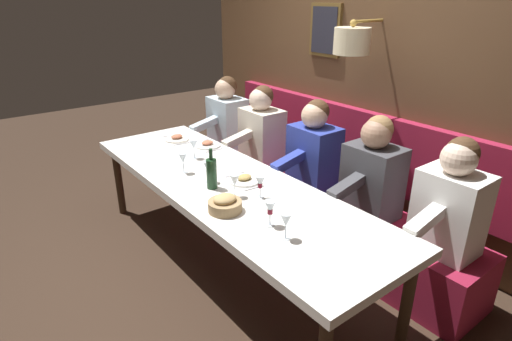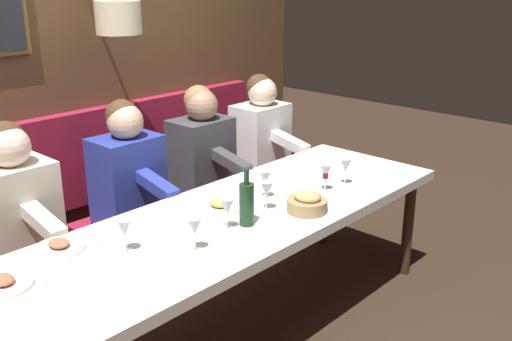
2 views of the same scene
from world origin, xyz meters
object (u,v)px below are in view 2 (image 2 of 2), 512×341
(wine_glass_2, at_px, (227,208))
(diner_far, at_px, (16,199))
(dining_table, at_px, (224,229))
(wine_glass_3, at_px, (326,172))
(bread_bowl, at_px, (307,203))
(wine_glass_6, at_px, (125,229))
(wine_glass_4, at_px, (267,190))
(diner_near, at_px, (202,146))
(wine_glass_5, at_px, (195,228))
(diner_middle, at_px, (128,167))
(wine_glass_0, at_px, (346,166))
(wine_bottle, at_px, (247,204))
(wine_glass_1, at_px, (265,179))
(diner_nearest, at_px, (261,130))

(wine_glass_2, bearing_deg, diner_far, 31.85)
(dining_table, relative_size, wine_glass_2, 18.02)
(wine_glass_3, bearing_deg, bread_bowl, 109.68)
(diner_far, distance_m, wine_glass_6, 0.83)
(wine_glass_4, height_order, wine_glass_6, same)
(diner_far, xyz_separation_m, wine_glass_4, (-0.97, -0.93, 0.04))
(diner_near, distance_m, wine_glass_5, 1.45)
(diner_far, distance_m, bread_bowl, 1.56)
(diner_middle, distance_m, wine_glass_6, 1.02)
(diner_near, distance_m, diner_far, 1.34)
(diner_far, bearing_deg, wine_glass_3, -126.57)
(wine_glass_5, height_order, wine_glass_6, same)
(diner_near, bearing_deg, wine_glass_3, -177.69)
(diner_middle, relative_size, diner_far, 1.00)
(diner_far, xyz_separation_m, wine_glass_0, (-1.05, -1.55, 0.04))
(wine_glass_3, distance_m, wine_glass_4, 0.46)
(wine_glass_0, height_order, wine_bottle, wine_bottle)
(diner_near, distance_m, wine_glass_2, 1.23)
(wine_glass_4, bearing_deg, diner_far, 43.89)
(wine_glass_2, distance_m, wine_glass_4, 0.32)
(wine_glass_6, bearing_deg, diner_far, 8.17)
(wine_glass_4, xyz_separation_m, wine_glass_6, (0.14, 0.81, 0.00))
(bread_bowl, bearing_deg, wine_glass_0, -79.60)
(wine_glass_1, bearing_deg, diner_far, 51.34)
(diner_far, xyz_separation_m, wine_glass_2, (-0.99, -0.61, 0.04))
(diner_far, height_order, wine_glass_6, diner_far)
(wine_glass_1, height_order, bread_bowl, wine_glass_1)
(diner_far, distance_m, wine_glass_3, 1.72)
(diner_near, relative_size, diner_far, 1.00)
(wine_glass_1, bearing_deg, bread_bowl, -178.12)
(diner_near, distance_m, wine_bottle, 1.20)
(diner_middle, height_order, wine_glass_6, diner_middle)
(diner_nearest, distance_m, wine_glass_3, 1.18)
(wine_glass_4, bearing_deg, bread_bowl, -142.00)
(diner_middle, distance_m, wine_glass_0, 1.34)
(diner_near, xyz_separation_m, wine_glass_1, (-0.84, 0.29, 0.04))
(wine_glass_0, height_order, wine_glass_4, same)
(diner_middle, bearing_deg, diner_near, -90.00)
(wine_glass_3, bearing_deg, diner_far, 53.43)
(dining_table, relative_size, wine_glass_5, 18.02)
(wine_glass_1, bearing_deg, wine_glass_3, -119.00)
(wine_glass_0, relative_size, wine_bottle, 0.55)
(wine_bottle, bearing_deg, diner_middle, -0.12)
(wine_glass_0, relative_size, wine_glass_3, 1.00)
(dining_table, bearing_deg, wine_glass_4, -109.32)
(diner_near, relative_size, bread_bowl, 3.60)
(wine_glass_2, xyz_separation_m, wine_glass_5, (-0.06, 0.27, 0.00))
(wine_glass_4, bearing_deg, dining_table, 70.68)
(wine_glass_2, height_order, wine_glass_5, same)
(wine_bottle, bearing_deg, bread_bowl, -108.98)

